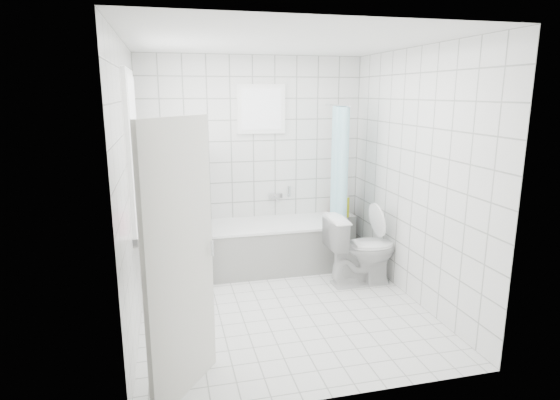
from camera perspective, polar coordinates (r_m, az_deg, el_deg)
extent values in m
plane|color=white|center=(4.92, 0.27, -12.96)|extent=(3.00, 3.00, 0.00)
plane|color=white|center=(4.45, 0.31, 18.78)|extent=(3.00, 3.00, 0.00)
cube|color=white|center=(5.95, -3.24, 4.73)|extent=(2.80, 0.02, 2.60)
cube|color=white|center=(3.11, 7.04, -2.99)|extent=(2.80, 0.02, 2.60)
cube|color=white|center=(4.39, -17.75, 1.17)|extent=(0.02, 3.00, 2.60)
cube|color=white|center=(5.03, 15.98, 2.73)|extent=(0.02, 3.00, 2.60)
cube|color=white|center=(4.63, -17.22, 5.57)|extent=(0.01, 0.90, 1.40)
cube|color=white|center=(5.87, -2.26, 11.00)|extent=(0.50, 0.01, 0.50)
cube|color=white|center=(4.77, -16.09, -3.24)|extent=(0.18, 1.02, 0.08)
cube|color=silver|center=(3.34, -12.03, -7.46)|extent=(0.50, 0.67, 2.00)
cube|color=white|center=(5.86, -0.79, -5.68)|extent=(1.66, 0.75, 0.55)
cube|color=white|center=(5.78, -0.79, -2.96)|extent=(1.68, 0.77, 0.03)
cube|color=white|center=(5.55, -9.82, -1.83)|extent=(0.15, 0.85, 1.50)
cube|color=white|center=(6.37, 7.17, -4.27)|extent=(0.40, 0.24, 0.55)
imported|color=white|center=(5.43, 9.87, -5.92)|extent=(0.81, 0.47, 0.82)
cylinder|color=silver|center=(5.76, 6.95, 11.38)|extent=(0.02, 0.80, 0.02)
cube|color=silver|center=(6.05, -0.60, 0.55)|extent=(0.18, 0.06, 0.06)
imported|color=#C462C4|center=(5.05, -15.95, -0.84)|extent=(0.11, 0.11, 0.18)
imported|color=#E55987|center=(4.40, -16.25, -2.23)|extent=(0.14, 0.14, 0.27)
imported|color=white|center=(4.70, -16.08, -1.96)|extent=(0.17, 0.17, 0.16)
imported|color=white|center=(4.83, -16.06, -0.84)|extent=(0.14, 0.14, 0.28)
cylinder|color=red|center=(6.28, 6.86, -0.79)|extent=(0.06, 0.06, 0.23)
cylinder|color=#261AD6|center=(6.32, 7.70, -0.62)|extent=(0.06, 0.06, 0.26)
cylinder|color=#E6F119|center=(6.20, 8.15, -0.88)|extent=(0.06, 0.06, 0.26)
cylinder|color=green|center=(6.18, 6.84, -1.07)|extent=(0.06, 0.06, 0.22)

